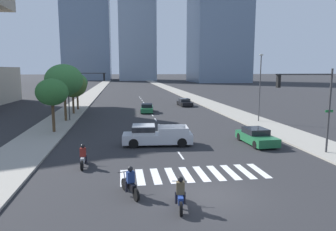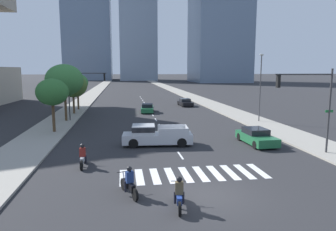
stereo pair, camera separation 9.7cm
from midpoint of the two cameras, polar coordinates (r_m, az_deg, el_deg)
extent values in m
plane|color=#28282B|center=(15.68, 7.29, -14.34)|extent=(800.00, 800.00, 0.00)
cube|color=gray|center=(46.91, 10.61, 1.02)|extent=(4.00, 260.00, 0.15)
cube|color=gray|center=(44.88, -18.02, 0.41)|extent=(4.00, 260.00, 0.15)
cube|color=silver|center=(17.95, -8.28, -11.34)|extent=(0.45, 2.72, 0.01)
cube|color=silver|center=(17.97, -5.35, -11.26)|extent=(0.45, 2.72, 0.01)
cube|color=silver|center=(18.04, -2.44, -11.15)|extent=(0.45, 2.72, 0.01)
cube|color=silver|center=(18.16, 0.43, -11.01)|extent=(0.45, 2.72, 0.01)
cube|color=silver|center=(18.31, 3.27, -10.85)|extent=(0.45, 2.72, 0.01)
cube|color=silver|center=(18.51, 6.04, -10.67)|extent=(0.45, 2.72, 0.01)
cube|color=silver|center=(18.75, 8.74, -10.47)|extent=(0.45, 2.72, 0.01)
cube|color=silver|center=(19.03, 11.37, -10.25)|extent=(0.45, 2.72, 0.01)
cube|color=silver|center=(19.35, 13.92, -10.02)|extent=(0.45, 2.72, 0.01)
cube|color=silver|center=(19.71, 16.37, -9.78)|extent=(0.45, 2.72, 0.01)
cube|color=silver|center=(22.14, 2.25, -7.41)|extent=(0.14, 2.00, 0.01)
cube|color=silver|center=(25.94, 0.57, -5.01)|extent=(0.14, 2.00, 0.01)
cube|color=silver|center=(29.80, -0.68, -3.24)|extent=(0.14, 2.00, 0.01)
cube|color=silver|center=(33.70, -1.63, -1.87)|extent=(0.14, 2.00, 0.01)
cube|color=silver|center=(37.61, -2.39, -0.78)|extent=(0.14, 2.00, 0.01)
cube|color=silver|center=(41.54, -3.00, 0.10)|extent=(0.14, 2.00, 0.01)
cube|color=silver|center=(45.48, -3.50, 0.83)|extent=(0.14, 2.00, 0.01)
cube|color=silver|center=(49.44, -3.93, 1.44)|extent=(0.14, 2.00, 0.01)
cube|color=silver|center=(53.40, -4.29, 1.96)|extent=(0.14, 2.00, 0.01)
cube|color=silver|center=(57.36, -4.61, 2.41)|extent=(0.14, 2.00, 0.01)
cube|color=silver|center=(61.33, -4.88, 2.80)|extent=(0.14, 2.00, 0.01)
cube|color=silver|center=(65.30, -5.12, 3.15)|extent=(0.14, 2.00, 0.01)
cube|color=silver|center=(69.28, -5.33, 3.45)|extent=(0.14, 2.00, 0.01)
cylinder|color=black|center=(14.82, 1.94, -14.42)|extent=(0.20, 0.61, 0.60)
cylinder|color=black|center=(13.44, 2.23, -16.92)|extent=(0.20, 0.61, 0.60)
cube|color=navy|center=(14.04, 2.08, -14.79)|extent=(0.39, 1.22, 0.32)
cylinder|color=#B2B2B7|center=(14.61, 1.97, -13.49)|extent=(0.10, 0.32, 0.67)
cylinder|color=black|center=(14.52, 1.96, -12.06)|extent=(0.70, 0.14, 0.04)
cube|color=brown|center=(13.78, 2.11, -13.29)|extent=(0.39, 0.29, 0.55)
sphere|color=black|center=(13.63, 2.12, -11.71)|extent=(0.26, 0.26, 0.26)
cylinder|color=black|center=(14.05, 1.32, -14.98)|extent=(0.14, 0.14, 0.55)
cylinder|color=black|center=(14.07, 2.84, -14.96)|extent=(0.14, 0.14, 0.55)
cylinder|color=black|center=(16.17, -8.28, -12.49)|extent=(0.32, 0.61, 0.60)
cylinder|color=black|center=(14.84, -6.14, -14.43)|extent=(0.32, 0.61, 0.60)
cube|color=black|center=(15.42, -7.28, -12.66)|extent=(0.62, 1.23, 0.32)
cylinder|color=#B2B2B7|center=(15.98, -8.17, -11.60)|extent=(0.16, 0.32, 0.67)
cylinder|color=black|center=(15.90, -8.27, -10.29)|extent=(0.67, 0.27, 0.04)
cube|color=navy|center=(15.18, -7.17, -11.25)|extent=(0.42, 0.35, 0.55)
sphere|color=black|center=(15.05, -7.20, -9.80)|extent=(0.26, 0.26, 0.26)
cylinder|color=black|center=(15.38, -7.91, -12.93)|extent=(0.15, 0.15, 0.55)
cylinder|color=black|center=(15.50, -6.64, -12.73)|extent=(0.15, 0.15, 0.55)
cylinder|color=black|center=(21.03, -15.27, -7.72)|extent=(0.13, 0.60, 0.60)
cylinder|color=black|center=(19.63, -15.82, -8.92)|extent=(0.13, 0.60, 0.60)
cube|color=#B7BABF|center=(20.27, -15.56, -7.70)|extent=(0.24, 1.19, 0.32)
cylinder|color=#B2B2B7|center=(20.86, -15.34, -7.01)|extent=(0.07, 0.32, 0.67)
cylinder|color=black|center=(20.81, -15.36, -5.99)|extent=(0.70, 0.05, 0.04)
cube|color=maroon|center=(20.06, -15.65, -6.59)|extent=(0.36, 0.25, 0.55)
sphere|color=black|center=(19.96, -15.70, -5.47)|extent=(0.26, 0.26, 0.26)
cylinder|color=black|center=(20.31, -16.06, -7.84)|extent=(0.12, 0.12, 0.55)
cylinder|color=black|center=(20.26, -15.05, -7.84)|extent=(0.12, 0.12, 0.55)
cube|color=#B7BABF|center=(24.93, -2.07, -4.18)|extent=(5.72, 2.37, 0.75)
cube|color=#B7BABF|center=(24.77, -4.66, -2.57)|extent=(1.93, 1.90, 0.70)
cube|color=black|center=(24.75, -4.66, -2.38)|extent=(1.95, 1.94, 0.39)
cube|color=#B7BABF|center=(23.97, 0.93, -3.11)|extent=(2.34, 0.28, 0.55)
cube|color=#B7BABF|center=(25.76, 0.59, -2.29)|extent=(2.34, 0.28, 0.55)
cube|color=#B7BABF|center=(24.98, 3.43, -2.64)|extent=(0.23, 1.83, 0.55)
cylinder|color=black|center=(24.16, -6.52, -5.17)|extent=(0.78, 0.32, 0.76)
cylinder|color=black|center=(25.82, -6.35, -4.27)|extent=(0.78, 0.32, 0.76)
cylinder|color=black|center=(24.28, 2.49, -5.05)|extent=(0.78, 0.32, 0.76)
cylinder|color=black|center=(25.93, 2.07, -4.17)|extent=(0.78, 0.32, 0.76)
cube|color=black|center=(51.89, 3.06, 2.28)|extent=(2.01, 4.43, 0.57)
cube|color=black|center=(52.04, 3.01, 2.89)|extent=(1.68, 2.03, 0.50)
cylinder|color=black|center=(50.70, 4.37, 1.97)|extent=(0.25, 0.65, 0.64)
cylinder|color=black|center=(50.28, 2.58, 1.94)|extent=(0.25, 0.65, 0.64)
cylinder|color=black|center=(53.53, 3.51, 2.33)|extent=(0.25, 0.65, 0.64)
cylinder|color=black|center=(53.14, 1.81, 2.30)|extent=(0.25, 0.65, 0.64)
cube|color=#1E6038|center=(26.36, 16.01, -4.05)|extent=(2.03, 4.45, 0.66)
cube|color=black|center=(26.44, 15.85, -2.77)|extent=(1.71, 2.03, 0.47)
cylinder|color=black|center=(25.52, 19.20, -4.99)|extent=(0.25, 0.65, 0.64)
cylinder|color=black|center=(24.73, 15.82, -5.26)|extent=(0.25, 0.65, 0.64)
cylinder|color=black|center=(28.06, 16.15, -3.65)|extent=(0.25, 0.65, 0.64)
cylinder|color=black|center=(27.35, 13.01, -3.85)|extent=(0.25, 0.65, 0.64)
cube|color=#1E6038|center=(44.19, -3.98, 1.18)|extent=(2.14, 4.54, 0.58)
cube|color=black|center=(43.91, -3.99, 1.86)|extent=(1.69, 2.11, 0.52)
cylinder|color=black|center=(45.71, -4.91, 1.25)|extent=(0.28, 0.66, 0.64)
cylinder|color=black|center=(45.68, -2.98, 1.27)|extent=(0.28, 0.66, 0.64)
cylinder|color=black|center=(42.75, -5.03, 0.75)|extent=(0.28, 0.66, 0.64)
cylinder|color=black|center=(42.72, -2.98, 0.77)|extent=(0.28, 0.66, 0.64)
cylinder|color=#333335|center=(24.63, 27.63, 0.72)|extent=(0.14, 0.14, 6.00)
cylinder|color=#333335|center=(23.26, 23.84, 7.00)|extent=(4.24, 0.10, 0.10)
cube|color=black|center=(22.33, 19.70, 6.04)|extent=(0.20, 0.28, 0.90)
sphere|color=red|center=(22.32, 19.74, 6.80)|extent=(0.18, 0.18, 0.18)
sphere|color=orange|center=(22.33, 19.70, 6.04)|extent=(0.18, 0.18, 0.18)
sphere|color=green|center=(22.34, 19.66, 5.27)|extent=(0.18, 0.18, 0.18)
cube|color=#19662D|center=(24.63, 27.63, 0.73)|extent=(0.60, 0.04, 0.18)
cylinder|color=#333335|center=(37.82, -18.04, 3.59)|extent=(0.14, 0.14, 5.91)
cylinder|color=#333335|center=(37.41, -14.87, 7.60)|extent=(4.39, 0.10, 0.10)
cube|color=black|center=(37.27, -11.84, 7.00)|extent=(0.20, 0.28, 0.90)
sphere|color=red|center=(37.26, -11.86, 7.47)|extent=(0.18, 0.18, 0.18)
sphere|color=orange|center=(37.27, -11.84, 7.00)|extent=(0.18, 0.18, 0.18)
sphere|color=green|center=(37.27, -11.83, 6.54)|extent=(0.18, 0.18, 0.18)
cube|color=#19662D|center=(37.81, -18.04, 3.66)|extent=(0.60, 0.04, 0.18)
cylinder|color=#3F3F42|center=(36.97, 16.60, 4.78)|extent=(0.12, 0.12, 7.49)
ellipsoid|color=beige|center=(36.94, 16.86, 10.74)|extent=(0.50, 0.24, 0.20)
cylinder|color=#4C3823|center=(31.44, -20.58, -0.48)|extent=(0.28, 0.28, 2.61)
ellipsoid|color=#2D662D|center=(31.17, -20.82, 4.09)|extent=(3.02, 3.02, 2.56)
cylinder|color=#4C3823|center=(37.83, -18.58, 1.37)|extent=(0.28, 0.28, 3.01)
ellipsoid|color=#387538|center=(37.59, -18.82, 6.25)|extent=(4.30, 4.30, 3.65)
cylinder|color=#4C3823|center=(43.87, -17.22, 1.88)|extent=(0.28, 0.28, 2.29)
ellipsoid|color=#426028|center=(43.66, -17.37, 5.35)|extent=(3.78, 3.78, 3.21)
cylinder|color=#4C3823|center=(48.16, -16.48, 2.74)|extent=(0.28, 0.28, 2.75)
ellipsoid|color=#387538|center=(47.98, -16.61, 5.87)|extent=(3.14, 3.14, 2.67)
camera|label=1|loc=(0.05, -90.10, -0.02)|focal=32.84mm
camera|label=2|loc=(0.05, 89.90, 0.02)|focal=32.84mm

